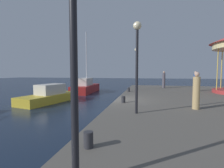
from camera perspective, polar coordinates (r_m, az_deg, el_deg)
The scene contains 11 objects.
ground_plane at distance 11.63m, azimuth 1.56°, elevation -9.06°, with size 120.00×120.00×0.00m, color #162338.
motorboat_yellow at distance 15.60m, azimuth -20.80°, elevation -3.80°, with size 3.24×5.81×1.58m.
sailboat_red at distance 21.58m, azimuth -9.16°, elevation -1.05°, with size 2.26×6.16×7.83m.
lamp_post_mid_promenade at distance 7.47m, azimuth 8.65°, elevation 11.29°, with size 0.36×0.36×4.05m.
lamp_post_far_end at distance 17.45m, azimuth 8.36°, elevation 7.75°, with size 0.36×0.36×4.34m.
bollard_center at distance 10.10m, azimuth 3.95°, elevation -5.31°, with size 0.24×0.24×0.40m, color #2D2D33.
bollard_north at distance 4.31m, azimuth -8.16°, elevation -18.50°, with size 0.24×0.24×0.40m, color #2D2D33.
bollard_south at distance 15.66m, azimuth 5.75°, elevation -1.94°, with size 0.24×0.24×0.40m, color #2D2D33.
person_far_corner at distance 9.24m, azimuth 27.13°, elevation -2.39°, with size 0.34×0.34×1.87m.
person_by_the_water at distance 20.34m, azimuth 17.47°, elevation 1.34°, with size 0.34×0.34×1.96m.
person_mid_promenade at distance 17.93m, azimuth 26.84°, elevation 0.69°, with size 0.34×0.34×1.94m.
Camera 1 is at (1.99, -11.14, 2.66)m, focal length 26.43 mm.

